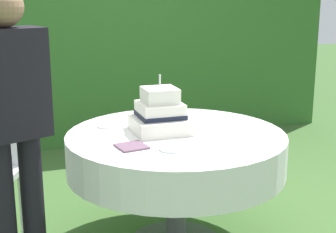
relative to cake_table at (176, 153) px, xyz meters
name	(u,v)px	position (x,y,z in m)	size (l,w,h in m)	color
foliage_hedge	(90,33)	(0.00, 2.56, 0.53)	(5.27, 0.62, 2.28)	#336628
cake_table	(176,153)	(0.00, 0.00, 0.00)	(1.33, 1.33, 0.74)	#4C4C51
wedding_cake	(160,114)	(-0.08, 0.07, 0.23)	(0.34, 0.34, 0.35)	white
serving_plate_near	(106,126)	(-0.37, 0.29, 0.13)	(0.11, 0.11, 0.01)	white
serving_plate_far	(172,149)	(-0.14, -0.30, 0.13)	(0.13, 0.13, 0.01)	white
serving_plate_left	(216,125)	(0.30, 0.06, 0.13)	(0.14, 0.14, 0.01)	white
napkin_stack	(132,146)	(-0.33, -0.18, 0.13)	(0.16, 0.16, 0.01)	#6B4C60
standing_person	(12,122)	(-0.94, -0.15, 0.31)	(0.41, 0.31, 1.60)	black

